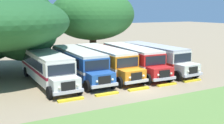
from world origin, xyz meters
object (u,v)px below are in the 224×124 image
Objects in this scene: parked_bus_slot_1 at (79,62)px; parked_bus_slot_4 at (154,56)px; parked_bus_slot_2 at (105,60)px; parked_bus_slot_0 at (46,66)px; broad_shade_tree at (91,14)px; parked_bus_slot_3 at (132,58)px.

parked_bus_slot_1 and parked_bus_slot_4 have the same top height.
parked_bus_slot_2 is (2.82, -0.15, 0.00)m from parked_bus_slot_1.
parked_bus_slot_1 and parked_bus_slot_2 have the same top height.
parked_bus_slot_0 is 12.07m from parked_bus_slot_4.
parked_bus_slot_2 is at bearing 90.75° from parked_bus_slot_0.
parked_bus_slot_0 and parked_bus_slot_1 have the same top height.
broad_shade_tree reaches higher than parked_bus_slot_4.
parked_bus_slot_0 is 14.17m from broad_shade_tree.
parked_bus_slot_3 is (9.22, -0.18, 0.00)m from parked_bus_slot_0.
parked_bus_slot_1 is 8.79m from parked_bus_slot_4.
parked_bus_slot_4 is (2.85, -0.08, 0.00)m from parked_bus_slot_3.
parked_bus_slot_2 is 1.00× the size of parked_bus_slot_3.
parked_bus_slot_0 is at bearing -131.76° from broad_shade_tree.
parked_bus_slot_0 is 1.00× the size of parked_bus_slot_1.
parked_bus_slot_0 and parked_bus_slot_2 have the same top height.
broad_shade_tree reaches higher than parked_bus_slot_1.
parked_bus_slot_4 is 0.96× the size of broad_shade_tree.
broad_shade_tree is at bearing 162.66° from parked_bus_slot_2.
parked_bus_slot_1 and parked_bus_slot_3 have the same top height.
parked_bus_slot_3 is at bearing -88.42° from broad_shade_tree.
parked_bus_slot_4 is at bearing 87.75° from parked_bus_slot_0.
parked_bus_slot_1 is at bearing 94.77° from parked_bus_slot_0.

